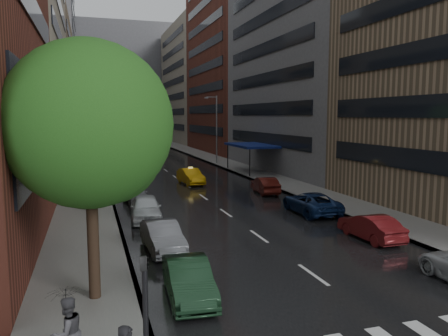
{
  "coord_description": "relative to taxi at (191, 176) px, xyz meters",
  "views": [
    {
      "loc": [
        -8.61,
        -11.43,
        6.5
      ],
      "look_at": [
        0.0,
        16.41,
        3.0
      ],
      "focal_mm": 35.0,
      "sensor_mm": 36.0,
      "label": 1
    }
  ],
  "objects": [
    {
      "name": "sidewalk_right",
      "position": [
        8.47,
        21.08,
        -0.67
      ],
      "size": [
        4.0,
        140.0,
        0.15
      ],
      "primitive_type": "cube",
      "color": "gray",
      "rests_on": "ground"
    },
    {
      "name": "parked_cars_right",
      "position": [
        4.87,
        -18.19,
        -0.05
      ],
      "size": [
        2.51,
        25.65,
        1.44
      ],
      "color": "#A3A4A8",
      "rests_on": "ground"
    },
    {
      "name": "buildings_right",
      "position": [
        14.47,
        27.78,
        14.29
      ],
      "size": [
        8.05,
        109.1,
        36.0
      ],
      "color": "#937A5B",
      "rests_on": "ground"
    },
    {
      "name": "tree_far",
      "position": [
        -9.13,
        0.2,
        4.59
      ],
      "size": [
        4.9,
        4.9,
        7.81
      ],
      "color": "#382619",
      "rests_on": "ground"
    },
    {
      "name": "ped_black_umbrella",
      "position": [
        -9.83,
        -29.23,
        0.63
      ],
      "size": [
        1.13,
        1.09,
        2.09
      ],
      "color": "#4C4B50",
      "rests_on": "sidewalk_left"
    },
    {
      "name": "parked_cars_left",
      "position": [
        -5.93,
        -16.46,
        -0.02
      ],
      "size": [
        2.23,
        22.3,
        1.58
      ],
      "color": "#16321E",
      "rests_on": "ground"
    },
    {
      "name": "street_lamp_right",
      "position": [
        7.19,
        16.08,
        4.14
      ],
      "size": [
        1.74,
        0.22,
        9.0
      ],
      "color": "gray",
      "rests_on": "sidewalk_right"
    },
    {
      "name": "taxi",
      "position": [
        0.0,
        0.0,
        0.0
      ],
      "size": [
        1.98,
        4.66,
        1.49
      ],
      "primitive_type": "imported",
      "rotation": [
        0.0,
        0.0,
        0.09
      ],
      "color": "#DD9D0B",
      "rests_on": "ground"
    },
    {
      "name": "road",
      "position": [
        -0.53,
        21.08,
        -0.74
      ],
      "size": [
        14.0,
        140.0,
        0.01
      ],
      "primitive_type": "cube",
      "color": "black",
      "rests_on": "ground"
    },
    {
      "name": "sidewalk_left",
      "position": [
        -9.53,
        21.08,
        -0.67
      ],
      "size": [
        4.0,
        140.0,
        0.15
      ],
      "primitive_type": "cube",
      "color": "gray",
      "rests_on": "ground"
    },
    {
      "name": "buildings_left",
      "position": [
        -15.53,
        29.87,
        15.24
      ],
      "size": [
        8.0,
        108.0,
        38.0
      ],
      "color": "maroon",
      "rests_on": "ground"
    },
    {
      "name": "traffic_light",
      "position": [
        -8.13,
        -31.48,
        1.48
      ],
      "size": [
        0.18,
        0.15,
        3.45
      ],
      "color": "black",
      "rests_on": "sidewalk_left"
    },
    {
      "name": "tree_mid",
      "position": [
        -9.13,
        -10.41,
        5.01
      ],
      "size": [
        5.28,
        5.28,
        8.42
      ],
      "color": "#382619",
      "rests_on": "ground"
    },
    {
      "name": "street_lamp_left",
      "position": [
        -8.25,
        1.08,
        4.14
      ],
      "size": [
        1.74,
        0.22,
        9.0
      ],
      "color": "gray",
      "rests_on": "sidewalk_left"
    },
    {
      "name": "awning",
      "position": [
        8.46,
        6.08,
        2.39
      ],
      "size": [
        4.0,
        8.0,
        3.12
      ],
      "color": "navy",
      "rests_on": "sidewalk_right"
    },
    {
      "name": "ground",
      "position": [
        -0.53,
        -28.92,
        -0.75
      ],
      "size": [
        220.0,
        220.0,
        0.0
      ],
      "primitive_type": "plane",
      "color": "gray",
      "rests_on": "ground"
    },
    {
      "name": "building_far",
      "position": [
        -0.53,
        89.08,
        15.25
      ],
      "size": [
        40.0,
        14.0,
        32.0
      ],
      "primitive_type": "cube",
      "color": "slate",
      "rests_on": "ground"
    },
    {
      "name": "tree_near",
      "position": [
        -9.13,
        -24.95,
        5.45
      ],
      "size": [
        5.68,
        5.68,
        9.05
      ],
      "color": "#382619",
      "rests_on": "ground"
    }
  ]
}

